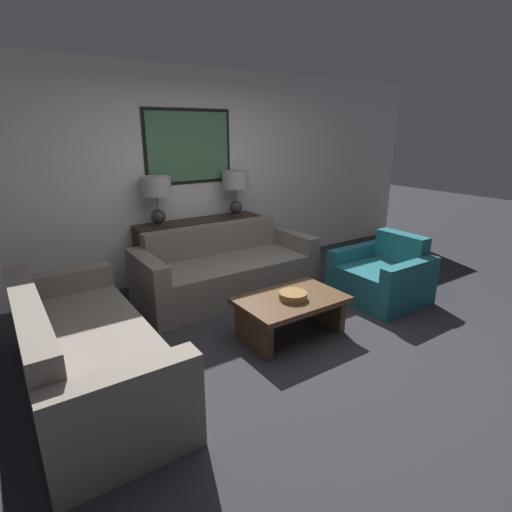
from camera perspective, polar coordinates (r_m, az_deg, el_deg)
ground_plane at (r=3.84m, az=6.77°, el=-12.28°), size 20.00×20.00×0.00m
back_wall at (r=5.35m, az=-9.64°, el=11.20°), size 8.14×0.12×2.65m
console_table at (r=5.29m, az=-7.87°, el=0.89°), size 1.65×0.39×0.80m
table_lamp_left at (r=4.91m, az=-14.04°, el=8.92°), size 0.35×0.35×0.59m
table_lamp_right at (r=5.38m, az=-2.95°, el=10.14°), size 0.35×0.35×0.59m
couch_by_back_wall at (r=4.78m, az=-4.28°, el=-2.23°), size 2.11×0.88×0.80m
couch_by_side at (r=3.37m, az=-23.33°, el=-12.70°), size 0.88×2.11×0.80m
coffee_table at (r=3.85m, az=5.04°, el=-7.42°), size 1.00×0.66×0.39m
decorative_bowl at (r=3.75m, az=5.31°, el=-5.67°), size 0.26×0.26×0.07m
armchair_near_back_wall at (r=4.88m, az=17.56°, el=-2.93°), size 0.86×0.91×0.75m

